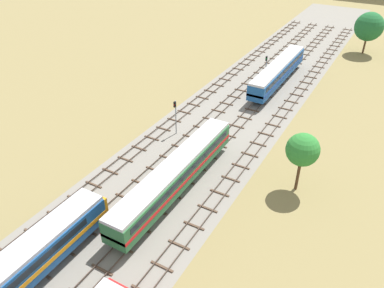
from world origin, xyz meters
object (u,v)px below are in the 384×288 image
Objects in this scene: passenger_coach_centre_left_mid at (176,173)px; signal_post_near at (175,113)px; diesel_railcar_left_near at (11,274)px; passenger_coach_centre_left_midfar at (278,71)px; signal_post_mid at (266,66)px.

signal_post_near reaches higher than passenger_coach_centre_left_mid.
signal_post_near reaches higher than diesel_railcar_left_near.
passenger_coach_centre_left_mid is 12.95m from signal_post_near.
signal_post_near is at bearing 94.43° from diesel_railcar_left_near.
signal_post_near is (-2.27, 29.32, 0.74)m from diesel_railcar_left_near.
passenger_coach_centre_left_midfar is at bearing 90.00° from passenger_coach_centre_left_mid.
diesel_railcar_left_near is 18.88m from passenger_coach_centre_left_mid.
signal_post_mid is (2.27, 52.91, 0.67)m from diesel_railcar_left_near.
passenger_coach_centre_left_midfar is at bearing 6.83° from signal_post_mid.
signal_post_mid is (-2.27, -0.27, 0.66)m from passenger_coach_centre_left_midfar.
passenger_coach_centre_left_midfar is 2.38m from signal_post_mid.
signal_post_near is 24.02m from signal_post_mid.
signal_post_near is 1.02× the size of signal_post_mid.
passenger_coach_centre_left_midfar is 24.83m from signal_post_near.
passenger_coach_centre_left_midfar is (4.54, 53.18, 0.02)m from diesel_railcar_left_near.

